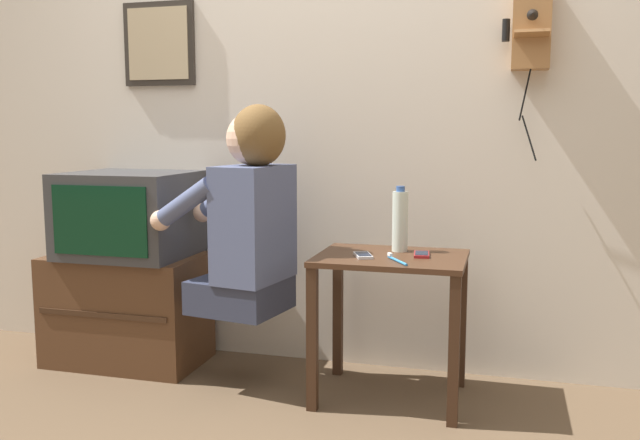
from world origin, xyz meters
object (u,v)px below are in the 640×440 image
cell_phone_spare (422,254)px  framed_picture (159,44)px  water_bottle (400,221)px  cell_phone_held (363,255)px  wall_phone_antique (531,23)px  person (248,213)px  toothbrush (396,259)px  television (130,214)px

cell_phone_spare → framed_picture: bearing=159.3°
framed_picture → water_bottle: framed_picture is taller
framed_picture → cell_phone_held: bearing=-20.5°
wall_phone_antique → cell_phone_held: (-0.62, -0.37, -0.93)m
cell_phone_held → person: bearing=156.2°
framed_picture → toothbrush: framed_picture is taller
framed_picture → water_bottle: (1.22, -0.25, -0.78)m
wall_phone_antique → water_bottle: (-0.49, -0.20, -0.81)m
wall_phone_antique → water_bottle: bearing=-157.7°
television → toothbrush: (1.29, -0.23, -0.11)m
cell_phone_held → cell_phone_spare: size_ratio=1.06×
television → cell_phone_held: bearing=-8.7°
cell_phone_spare → toothbrush: bearing=-126.9°
television → person: bearing=-14.1°
person → framed_picture: (-0.61, 0.40, 0.76)m
person → toothbrush: size_ratio=5.74×
framed_picture → cell_phone_spare: bearing=-14.0°
person → water_bottle: size_ratio=3.20×
cell_phone_held → toothbrush: size_ratio=0.91×
cell_phone_spare → cell_phone_held: bearing=-166.7°
person → wall_phone_antique: 1.40m
toothbrush → framed_picture: bearing=126.9°
cell_phone_held → wall_phone_antique: bearing=8.1°
television → framed_picture: (0.05, 0.24, 0.80)m
framed_picture → cell_phone_held: (1.10, -0.41, -0.91)m
person → wall_phone_antique: bearing=-62.0°
person → cell_phone_spare: size_ratio=6.68×
framed_picture → water_bottle: 1.47m
television → toothbrush: television is taller
wall_phone_antique → cell_phone_spare: size_ratio=6.01×
television → framed_picture: size_ratio=1.41×
television → framed_picture: bearing=78.6°
wall_phone_antique → toothbrush: (-0.47, -0.42, -0.93)m
television → water_bottle: (1.27, -0.01, 0.02)m
cell_phone_spare → wall_phone_antique: bearing=29.2°
wall_phone_antique → cell_phone_held: 1.17m
cell_phone_spare → water_bottle: water_bottle is taller
cell_phone_held → television: bearing=148.7°
framed_picture → television: bearing=-101.4°
television → water_bottle: 1.27m
television → toothbrush: size_ratio=3.69×
framed_picture → toothbrush: size_ratio=2.61×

